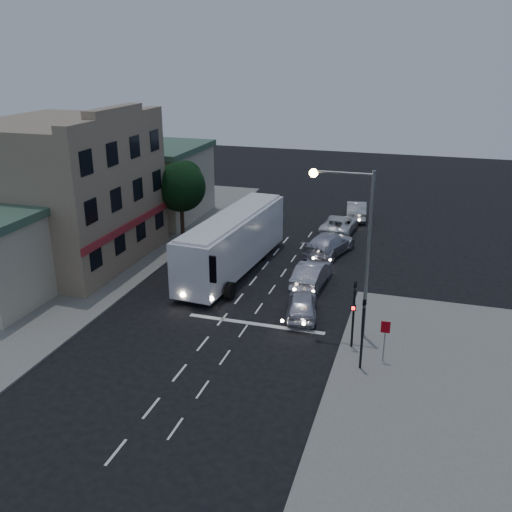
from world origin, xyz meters
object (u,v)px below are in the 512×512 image
(traffic_signal_main, at_px, (354,306))
(car_sedan_c, at_px, (339,225))
(car_extra, at_px, (356,210))
(car_sedan_b, at_px, (329,244))
(regulatory_sign, at_px, (385,335))
(street_tree, at_px, (181,184))
(car_sedan_a, at_px, (312,274))
(car_suv, at_px, (302,304))
(traffic_signal_side, at_px, (363,325))
(streetlight, at_px, (357,236))
(tour_bus, at_px, (233,241))

(traffic_signal_main, bearing_deg, car_sedan_c, 101.06)
(car_sedan_c, height_order, car_extra, car_extra)
(car_sedan_b, distance_m, regulatory_sign, 15.94)
(street_tree, bearing_deg, car_sedan_b, -1.27)
(car_sedan_a, relative_size, traffic_signal_main, 1.18)
(car_sedan_b, xyz_separation_m, traffic_signal_main, (3.67, -13.98, 1.61))
(car_sedan_c, xyz_separation_m, traffic_signal_main, (3.77, -19.29, 1.66))
(car_suv, bearing_deg, car_sedan_b, -99.28)
(traffic_signal_main, height_order, traffic_signal_side, same)
(car_suv, relative_size, car_sedan_a, 0.88)
(traffic_signal_side, distance_m, streetlight, 4.84)
(traffic_signal_side, height_order, regulatory_sign, traffic_signal_side)
(traffic_signal_side, bearing_deg, car_suv, 128.84)
(car_extra, xyz_separation_m, traffic_signal_main, (2.97, -24.10, 1.61))
(car_sedan_c, height_order, street_tree, street_tree)
(car_suv, distance_m, regulatory_sign, 6.50)
(tour_bus, distance_m, car_sedan_a, 6.04)
(car_sedan_a, xyz_separation_m, car_sedan_c, (-0.07, 11.60, -0.03))
(tour_bus, distance_m, car_sedan_b, 7.99)
(traffic_signal_main, relative_size, street_tree, 0.66)
(traffic_signal_side, bearing_deg, traffic_signal_main, 109.49)
(car_suv, height_order, car_sedan_a, car_sedan_a)
(car_sedan_b, relative_size, streetlight, 0.62)
(car_sedan_b, bearing_deg, regulatory_sign, 125.09)
(car_sedan_a, height_order, traffic_signal_side, traffic_signal_side)
(tour_bus, relative_size, streetlight, 1.49)
(car_sedan_b, bearing_deg, traffic_signal_side, 120.70)
(car_sedan_a, xyz_separation_m, traffic_signal_side, (4.40, -9.67, 1.62))
(tour_bus, height_order, car_sedan_b, tour_bus)
(car_extra, bearing_deg, traffic_signal_main, 89.39)
(tour_bus, bearing_deg, regulatory_sign, -36.39)
(streetlight, distance_m, street_tree, 20.19)
(car_suv, distance_m, traffic_signal_main, 4.80)
(car_extra, distance_m, regulatory_sign, 25.56)
(traffic_signal_main, bearing_deg, car_sedan_a, 115.70)
(car_sedan_a, bearing_deg, traffic_signal_main, 119.42)
(tour_bus, relative_size, traffic_signal_side, 3.27)
(regulatory_sign, distance_m, streetlight, 5.18)
(car_sedan_b, distance_m, streetlight, 13.91)
(tour_bus, bearing_deg, car_extra, 71.59)
(car_sedan_c, relative_size, traffic_signal_main, 1.34)
(car_sedan_b, height_order, car_extra, car_sedan_b)
(regulatory_sign, distance_m, street_tree, 23.40)
(car_sedan_b, distance_m, street_tree, 12.69)
(tour_bus, height_order, car_suv, tour_bus)
(traffic_signal_side, relative_size, streetlight, 0.46)
(regulatory_sign, bearing_deg, tour_bus, 139.11)
(car_sedan_c, distance_m, regulatory_sign, 21.05)
(tour_bus, height_order, traffic_signal_side, traffic_signal_side)
(traffic_signal_side, height_order, street_tree, street_tree)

